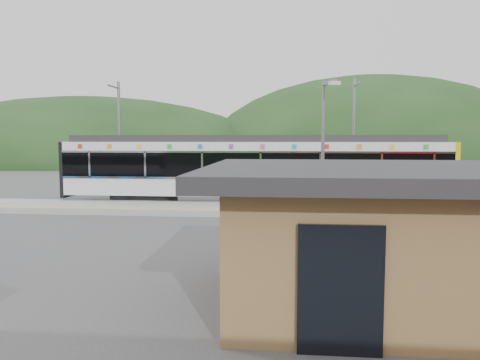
{
  "coord_description": "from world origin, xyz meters",
  "views": [
    {
      "loc": [
        3.09,
        -19.14,
        3.59
      ],
      "look_at": [
        1.12,
        1.0,
        1.78
      ],
      "focal_mm": 35.0,
      "sensor_mm": 36.0,
      "label": 1
    }
  ],
  "objects": [
    {
      "name": "catenary_mast_east",
      "position": [
        7.0,
        8.56,
        3.65
      ],
      "size": [
        0.18,
        1.8,
        7.0
      ],
      "color": "slate",
      "rests_on": "ground"
    },
    {
      "name": "station_shelter",
      "position": [
        6.0,
        -9.01,
        1.55
      ],
      "size": [
        9.2,
        6.2,
        3.0
      ],
      "color": "brown",
      "rests_on": "ground"
    },
    {
      "name": "ground",
      "position": [
        0.0,
        0.0,
        0.0
      ],
      "size": [
        120.0,
        120.0,
        0.0
      ],
      "primitive_type": "plane",
      "color": "#4C4C4F",
      "rests_on": "ground"
    },
    {
      "name": "lamp_post",
      "position": [
        4.35,
        -3.12,
        3.3
      ],
      "size": [
        0.42,
        1.03,
        5.51
      ],
      "rotation": [
        0.0,
        0.0,
        0.34
      ],
      "color": "slate",
      "rests_on": "ground"
    },
    {
      "name": "train",
      "position": [
        1.35,
        6.0,
        2.06
      ],
      "size": [
        20.44,
        3.01,
        3.74
      ],
      "color": "black",
      "rests_on": "ground"
    },
    {
      "name": "hills",
      "position": [
        6.19,
        5.29,
        0.0
      ],
      "size": [
        146.0,
        149.0,
        26.0
      ],
      "color": "#1E3D19",
      "rests_on": "ground"
    },
    {
      "name": "yellow_line",
      "position": [
        0.0,
        2.0,
        0.3
      ],
      "size": [
        26.0,
        0.1,
        0.01
      ],
      "primitive_type": "cube",
      "color": "yellow",
      "rests_on": "platform"
    },
    {
      "name": "catenary_mast_west",
      "position": [
        -7.0,
        8.56,
        3.65
      ],
      "size": [
        0.18,
        1.8,
        7.0
      ],
      "color": "slate",
      "rests_on": "ground"
    },
    {
      "name": "platform",
      "position": [
        0.0,
        3.3,
        0.15
      ],
      "size": [
        26.0,
        3.2,
        0.3
      ],
      "primitive_type": "cube",
      "color": "#9E9E99",
      "rests_on": "ground"
    }
  ]
}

